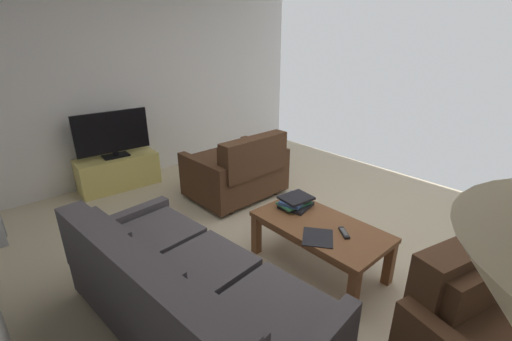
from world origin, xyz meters
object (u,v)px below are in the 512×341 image
object	(u,v)px
sofa_main	(183,295)
coffee_table	(320,231)
flat_tv	(112,134)
tv_stand	(118,172)
loveseat_near	(238,170)
loose_magazine	(318,237)
book_stack	(295,202)
tv_remote	(344,233)

from	to	relation	value
sofa_main	coffee_table	distance (m)	1.26
flat_tv	tv_stand	bearing A→B (deg)	-15.35
loveseat_near	loose_magazine	xyz separation A→B (m)	(-1.69, 0.56, 0.08)
sofa_main	flat_tv	world-z (taller)	flat_tv
book_stack	loose_magazine	world-z (taller)	book_stack
sofa_main	book_stack	size ratio (longest dim) A/B	6.11
sofa_main	loveseat_near	size ratio (longest dim) A/B	1.79
coffee_table	book_stack	bearing A→B (deg)	-12.12
tv_stand	loose_magazine	size ratio (longest dim) A/B	3.85
coffee_table	flat_tv	distance (m)	2.96
tv_stand	loose_magazine	distance (m)	3.02
sofa_main	loose_magazine	size ratio (longest dim) A/B	7.59
flat_tv	book_stack	world-z (taller)	flat_tv
loveseat_near	tv_remote	xyz separation A→B (m)	(-1.79, 0.35, 0.08)
sofa_main	tv_stand	bearing A→B (deg)	-12.60
sofa_main	loose_magazine	bearing A→B (deg)	-102.44
sofa_main	tv_stand	size ratio (longest dim) A/B	1.97
loveseat_near	tv_remote	size ratio (longest dim) A/B	7.28
loveseat_near	tv_remote	world-z (taller)	loveseat_near
book_stack	loose_magazine	bearing A→B (deg)	151.58
flat_tv	book_stack	distance (m)	2.62
tv_stand	loose_magazine	world-z (taller)	loose_magazine
loose_magazine	tv_stand	bearing A→B (deg)	151.75
tv_stand	tv_remote	world-z (taller)	tv_remote
loveseat_near	loose_magazine	size ratio (longest dim) A/B	4.24
coffee_table	flat_tv	size ratio (longest dim) A/B	1.23
loveseat_near	book_stack	size ratio (longest dim) A/B	3.41
sofa_main	loveseat_near	world-z (taller)	loveseat_near
tv_remote	loose_magazine	size ratio (longest dim) A/B	0.58
loveseat_near	tv_stand	distance (m)	1.65
tv_remote	flat_tv	bearing A→B (deg)	12.10
flat_tv	loose_magazine	xyz separation A→B (m)	(-2.98, -0.46, -0.31)
sofa_main	flat_tv	distance (m)	2.84
sofa_main	loose_magazine	xyz separation A→B (m)	(-0.24, -1.07, 0.09)
book_stack	loose_magazine	size ratio (longest dim) A/B	1.24
sofa_main	flat_tv	bearing A→B (deg)	-12.60
coffee_table	loose_magazine	distance (m)	0.23
flat_tv	book_stack	bearing A→B (deg)	-164.08
coffee_table	flat_tv	bearing A→B (deg)	12.58
sofa_main	book_stack	world-z (taller)	sofa_main
loveseat_near	flat_tv	xyz separation A→B (m)	(1.29, 1.01, 0.39)
book_stack	loveseat_near	bearing A→B (deg)	-13.86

